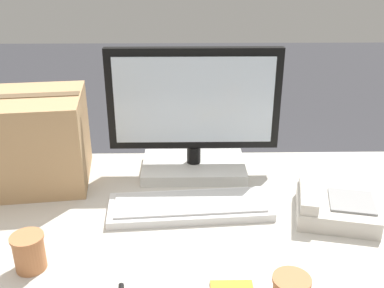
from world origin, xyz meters
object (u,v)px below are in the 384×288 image
Objects in this scene: paper_cup_left at (29,252)px; monitor at (194,121)px; cardboard_box at (14,140)px; desk_phone at (333,206)px; keyboard at (190,206)px.

monitor is at bearing 50.98° from paper_cup_left.
desk_phone is at bearing -13.06° from cardboard_box.
monitor reaches higher than cardboard_box.
desk_phone is 0.54× the size of cardboard_box.
keyboard is at bearing -172.14° from desk_phone.
monitor is 0.48m from desk_phone.
cardboard_box reaches higher than desk_phone.
cardboard_box is (-0.53, 0.18, 0.12)m from keyboard.
cardboard_box reaches higher than paper_cup_left.
paper_cup_left is (-0.75, -0.20, 0.01)m from desk_phone.
keyboard is 0.39m from desk_phone.
keyboard is at bearing -18.82° from cardboard_box.
cardboard_box is at bearing 111.47° from paper_cup_left.
paper_cup_left is at bearing -151.37° from keyboard.
paper_cup_left is at bearing -129.02° from monitor.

